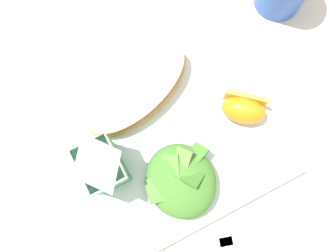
% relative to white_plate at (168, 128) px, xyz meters
% --- Properties ---
extents(ground, '(3.00, 3.00, 0.00)m').
position_rel_white_plate_xyz_m(ground, '(0.00, 0.00, -0.01)').
color(ground, beige).
extents(white_plate, '(0.28, 0.28, 0.02)m').
position_rel_white_plate_xyz_m(white_plate, '(0.00, 0.00, 0.00)').
color(white_plate, silver).
rests_on(white_plate, ground).
extents(cheesy_pizza_bread, '(0.12, 0.19, 0.04)m').
position_rel_white_plate_xyz_m(cheesy_pizza_bread, '(0.06, 0.02, 0.03)').
color(cheesy_pizza_bread, '#B77F42').
rests_on(cheesy_pizza_bread, white_plate).
extents(green_salad_pile, '(0.10, 0.10, 0.05)m').
position_rel_white_plate_xyz_m(green_salad_pile, '(-0.07, 0.02, 0.03)').
color(green_salad_pile, '#3D7028').
rests_on(green_salad_pile, white_plate).
extents(milk_carton, '(0.06, 0.05, 0.11)m').
position_rel_white_plate_xyz_m(milk_carton, '(-0.01, 0.10, 0.07)').
color(milk_carton, '#2D8451').
rests_on(milk_carton, white_plate).
extents(orange_wedge_front, '(0.07, 0.07, 0.04)m').
position_rel_white_plate_xyz_m(orange_wedge_front, '(-0.03, -0.10, 0.03)').
color(orange_wedge_front, orange).
rests_on(orange_wedge_front, white_plate).
extents(metal_fork, '(0.07, 0.19, 0.01)m').
position_rel_white_plate_xyz_m(metal_fork, '(-0.19, -0.05, -0.01)').
color(metal_fork, silver).
rests_on(metal_fork, ground).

